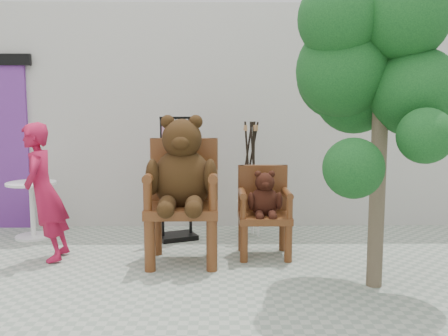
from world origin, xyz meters
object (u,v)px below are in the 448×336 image
person (44,193)px  cafe_table (32,203)px  stool_bucket (250,186)px  tree (365,70)px  chair_big (182,179)px  chair_small (264,203)px  display_stand (177,193)px

person → cafe_table: person is taller
stool_bucket → tree: size_ratio=0.52×
chair_big → cafe_table: 2.23m
person → cafe_table: bearing=-155.8°
chair_big → chair_small: bearing=14.4°
cafe_table → stool_bucket: bearing=0.7°
stool_bucket → cafe_table: bearing=-179.3°
display_stand → tree: (1.81, -1.52, 1.35)m
stool_bucket → chair_big: bearing=-127.1°
cafe_table → chair_small: bearing=-15.0°
cafe_table → chair_big: bearing=-26.7°
chair_small → person: size_ratio=0.67×
chair_small → person: person is taller
display_stand → stool_bucket: (0.91, 0.12, 0.06)m
chair_small → cafe_table: (-2.82, 0.76, -0.14)m
chair_small → display_stand: 1.21m
chair_small → chair_big: bearing=-165.6°
display_stand → chair_small: bearing=-56.1°
chair_big → person: size_ratio=1.06×
display_stand → stool_bucket: 0.92m
chair_big → stool_bucket: 1.30m
chair_small → tree: (0.79, -0.85, 1.36)m
person → stool_bucket: size_ratio=1.00×
cafe_table → tree: 4.23m
chair_small → person: 2.35m
chair_small → display_stand: size_ratio=0.65×
chair_big → stool_bucket: (0.77, 1.02, -0.24)m
chair_big → display_stand: 0.95m
chair_small → person: (-2.34, -0.14, 0.15)m
chair_big → cafe_table: chair_big is taller
chair_small → display_stand: bearing=146.6°
person → tree: (3.13, -0.71, 1.21)m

